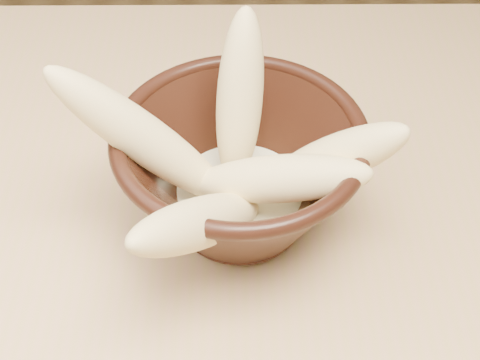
{
  "coord_description": "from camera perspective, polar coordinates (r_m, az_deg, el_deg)",
  "views": [
    {
      "loc": [
        -0.19,
        -0.3,
        1.19
      ],
      "look_at": [
        -0.19,
        0.06,
        0.8
      ],
      "focal_mm": 50.0,
      "sensor_mm": 36.0,
      "label": 1
    }
  ],
  "objects": [
    {
      "name": "milk_puddle",
      "position": [
        0.54,
        0.0,
        -1.24
      ],
      "size": [
        0.11,
        0.11,
        0.02
      ],
      "primitive_type": "cylinder",
      "color": "#F0EAC1",
      "rests_on": "bowl"
    },
    {
      "name": "banana_left",
      "position": [
        0.49,
        -8.2,
        3.51
      ],
      "size": [
        0.15,
        0.04,
        0.15
      ],
      "primitive_type": "ellipsoid",
      "rotation": [
        0.77,
        0.0,
        -1.61
      ],
      "color": "#F8D793",
      "rests_on": "bowl"
    },
    {
      "name": "banana_right",
      "position": [
        0.51,
        7.95,
        1.77
      ],
      "size": [
        0.13,
        0.07,
        0.11
      ],
      "primitive_type": "ellipsoid",
      "rotation": [
        0.85,
        0.0,
        1.25
      ],
      "color": "#F8D793",
      "rests_on": "bowl"
    },
    {
      "name": "banana_upright",
      "position": [
        0.52,
        -0.03,
        6.94
      ],
      "size": [
        0.05,
        0.09,
        0.15
      ],
      "primitive_type": "ellipsoid",
      "rotation": [
        0.37,
        0.0,
        2.94
      ],
      "color": "#F8D793",
      "rests_on": "bowl"
    },
    {
      "name": "bowl",
      "position": [
        0.52,
        -0.0,
        0.69
      ],
      "size": [
        0.19,
        0.19,
        0.11
      ],
      "rotation": [
        0.0,
        0.0,
        0.24
      ],
      "color": "black",
      "rests_on": "table"
    },
    {
      "name": "banana_front",
      "position": [
        0.46,
        -3.38,
        -3.65
      ],
      "size": [
        0.12,
        0.15,
        0.12
      ],
      "primitive_type": "ellipsoid",
      "rotation": [
        0.98,
        0.0,
        -0.62
      ],
      "color": "#F8D793",
      "rests_on": "bowl"
    },
    {
      "name": "banana_across",
      "position": [
        0.49,
        3.28,
        0.1
      ],
      "size": [
        0.15,
        0.07,
        0.08
      ],
      "primitive_type": "ellipsoid",
      "rotation": [
        1.24,
        0.0,
        1.31
      ],
      "color": "#F8D793",
      "rests_on": "bowl"
    },
    {
      "name": "table",
      "position": [
        0.63,
        17.84,
        -12.32
      ],
      "size": [
        1.2,
        0.8,
        0.75
      ],
      "color": "tan",
      "rests_on": "ground"
    }
  ]
}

